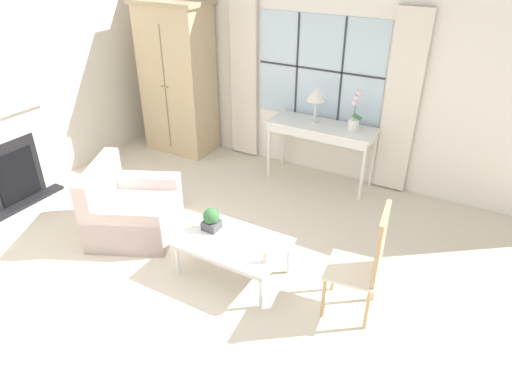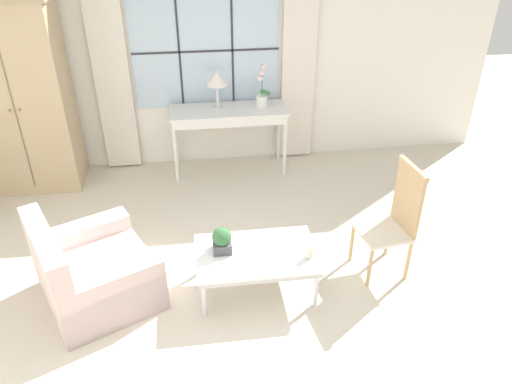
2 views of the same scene
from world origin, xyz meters
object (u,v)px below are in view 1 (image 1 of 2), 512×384
(armchair_upholstered, at_px, (131,211))
(side_chair_wooden, at_px, (367,259))
(potted_plant_small, at_px, (211,219))
(coffee_table, at_px, (233,244))
(fireplace, at_px, (5,152))
(potted_orchid, at_px, (354,117))
(pillar_candle, at_px, (266,257))
(table_lamp, at_px, (316,95))
(armoire, at_px, (178,79))
(console_table, at_px, (322,131))

(armchair_upholstered, bearing_deg, side_chair_wooden, 0.92)
(potted_plant_small, bearing_deg, coffee_table, -12.67)
(side_chair_wooden, bearing_deg, fireplace, -176.59)
(potted_orchid, xyz_separation_m, side_chair_wooden, (0.90, -2.15, -0.41))
(fireplace, bearing_deg, coffee_table, 2.67)
(side_chair_wooden, height_order, pillar_candle, side_chair_wooden)
(table_lamp, relative_size, potted_plant_small, 2.00)
(armoire, xyz_separation_m, side_chair_wooden, (3.62, -2.11, -0.51))
(potted_plant_small, bearing_deg, armchair_upholstered, 179.53)
(console_table, height_order, potted_plant_small, console_table)
(potted_orchid, bearing_deg, pillar_candle, -88.57)
(armchair_upholstered, bearing_deg, pillar_candle, -6.36)
(pillar_candle, bearing_deg, potted_plant_small, 164.86)
(armoire, bearing_deg, table_lamp, 1.54)
(table_lamp, relative_size, armchair_upholstered, 0.37)
(fireplace, height_order, potted_plant_small, fireplace)
(fireplace, xyz_separation_m, table_lamp, (3.01, 2.43, 0.51))
(console_table, height_order, side_chair_wooden, side_chair_wooden)
(side_chair_wooden, xyz_separation_m, pillar_candle, (-0.84, -0.25, -0.13))
(armoire, xyz_separation_m, potted_plant_small, (2.05, -2.16, -0.59))
(potted_plant_small, distance_m, pillar_candle, 0.75)
(console_table, relative_size, side_chair_wooden, 1.30)
(fireplace, xyz_separation_m, potted_orchid, (3.54, 2.42, 0.32))
(potted_orchid, distance_m, coffee_table, 2.39)
(table_lamp, distance_m, armchair_upholstered, 2.70)
(fireplace, distance_m, potted_plant_small, 2.89)
(console_table, height_order, coffee_table, console_table)
(coffee_table, height_order, potted_plant_small, potted_plant_small)
(console_table, relative_size, armchair_upholstered, 1.13)
(armoire, relative_size, console_table, 1.56)
(console_table, bearing_deg, side_chair_wooden, -58.56)
(console_table, xyz_separation_m, potted_orchid, (0.41, 0.01, 0.27))
(table_lamp, height_order, potted_plant_small, table_lamp)
(console_table, distance_m, armchair_upholstered, 2.62)
(armoire, bearing_deg, potted_plant_small, -46.45)
(console_table, bearing_deg, potted_orchid, 1.78)
(potted_orchid, distance_m, pillar_candle, 2.46)
(side_chair_wooden, bearing_deg, table_lamp, 123.41)
(potted_plant_small, height_order, pillar_candle, potted_plant_small)
(fireplace, bearing_deg, potted_plant_small, 4.22)
(armoire, relative_size, potted_orchid, 4.14)
(fireplace, relative_size, potted_plant_small, 8.54)
(armoire, height_order, potted_plant_small, armoire)
(potted_orchid, relative_size, armchair_upholstered, 0.42)
(table_lamp, height_order, potted_orchid, potted_orchid)
(pillar_candle, bearing_deg, fireplace, -179.74)
(table_lamp, bearing_deg, armoire, -178.46)
(coffee_table, relative_size, pillar_candle, 7.84)
(armoire, xyz_separation_m, table_lamp, (2.19, 0.06, 0.08))
(armoire, relative_size, side_chair_wooden, 2.03)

